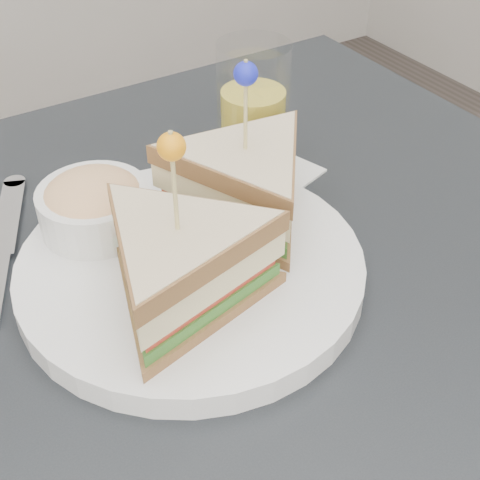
% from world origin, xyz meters
% --- Properties ---
extents(table, '(0.80, 0.80, 0.75)m').
position_xyz_m(table, '(0.00, 0.00, 0.67)').
color(table, black).
rests_on(table, ground).
extents(plate_meal, '(0.36, 0.36, 0.17)m').
position_xyz_m(plate_meal, '(-0.01, 0.04, 0.80)').
color(plate_meal, white).
rests_on(plate_meal, table).
extents(cutlery_knife, '(0.10, 0.20, 0.01)m').
position_xyz_m(cutlery_knife, '(-0.14, 0.16, 0.75)').
color(cutlery_knife, '#B7BBC3').
rests_on(cutlery_knife, table).
extents(drink_set, '(0.14, 0.14, 0.14)m').
position_xyz_m(drink_set, '(0.11, 0.15, 0.81)').
color(drink_set, silver).
rests_on(drink_set, table).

